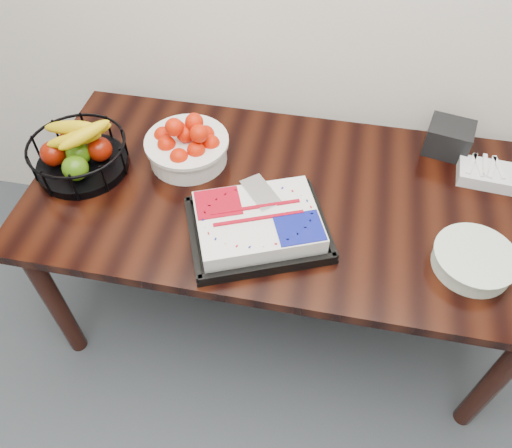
% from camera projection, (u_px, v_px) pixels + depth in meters
% --- Properties ---
extents(table, '(1.80, 0.90, 0.75)m').
position_uv_depth(table, '(282.00, 210.00, 1.83)').
color(table, black).
rests_on(table, ground).
extents(cake_tray, '(0.55, 0.49, 0.09)m').
position_uv_depth(cake_tray, '(258.00, 225.00, 1.62)').
color(cake_tray, black).
rests_on(cake_tray, table).
extents(tangerine_bowl, '(0.31, 0.31, 0.19)m').
position_uv_depth(tangerine_bowl, '(187.00, 142.00, 1.81)').
color(tangerine_bowl, white).
rests_on(tangerine_bowl, table).
extents(fruit_basket, '(0.35, 0.35, 0.19)m').
position_uv_depth(fruit_basket, '(79.00, 153.00, 1.79)').
color(fruit_basket, black).
rests_on(fruit_basket, table).
extents(plate_stack, '(0.25, 0.25, 0.06)m').
position_uv_depth(plate_stack, '(473.00, 260.00, 1.54)').
color(plate_stack, white).
rests_on(plate_stack, table).
extents(fork_bag, '(0.20, 0.14, 0.06)m').
position_uv_depth(fork_bag, '(486.00, 174.00, 1.79)').
color(fork_bag, silver).
rests_on(fork_bag, table).
extents(napkin_box, '(0.18, 0.17, 0.11)m').
position_uv_depth(napkin_box, '(449.00, 138.00, 1.87)').
color(napkin_box, black).
rests_on(napkin_box, table).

